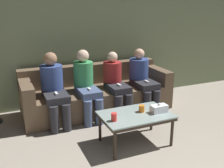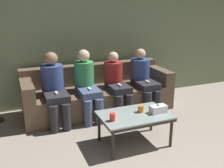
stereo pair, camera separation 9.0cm
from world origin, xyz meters
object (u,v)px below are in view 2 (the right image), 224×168
seated_person_left_end (54,86)px  seated_person_right_end (143,77)px  couch (97,94)px  coffee_table (135,117)px  cup_near_right (141,109)px  tissue_box (158,109)px  seated_person_mid_left (86,83)px  cup_near_left (112,117)px  seated_person_mid_right (116,82)px

seated_person_left_end → seated_person_right_end: (1.55, -0.00, -0.02)m
couch → coffee_table: 1.32m
cup_near_right → tissue_box: size_ratio=0.41×
seated_person_mid_left → seated_person_right_end: (1.04, 0.00, -0.02)m
cup_near_left → tissue_box: (0.66, 0.01, 0.00)m
seated_person_right_end → seated_person_left_end: bearing=179.9°
coffee_table → cup_near_left: size_ratio=9.18×
cup_near_left → seated_person_mid_right: (0.54, 1.17, 0.07)m
tissue_box → seated_person_right_end: seated_person_right_end is taller
coffee_table → cup_near_left: bearing=-167.0°
cup_near_right → seated_person_right_end: seated_person_right_end is taller
cup_near_left → tissue_box: 0.66m
seated_person_left_end → seated_person_mid_right: seated_person_left_end is taller
seated_person_mid_left → seated_person_mid_right: 0.52m
coffee_table → seated_person_right_end: size_ratio=0.87×
seated_person_mid_left → seated_person_mid_right: size_ratio=1.07×
couch → seated_person_mid_left: 0.45m
cup_near_right → seated_person_right_end: bearing=60.3°
seated_person_right_end → couch: bearing=164.2°
cup_near_left → seated_person_left_end: (-0.49, 1.18, 0.11)m
cup_near_left → seated_person_mid_right: seated_person_mid_right is taller
seated_person_left_end → seated_person_right_end: 1.55m
tissue_box → seated_person_mid_left: seated_person_mid_left is taller
cup_near_right → tissue_box: 0.23m
couch → seated_person_mid_left: seated_person_mid_left is taller
tissue_box → seated_person_mid_left: bearing=118.4°
coffee_table → cup_near_right: (0.10, 0.03, 0.09)m
tissue_box → seated_person_mid_right: bearing=95.6°
seated_person_mid_right → cup_near_left: bearing=-114.9°
tissue_box → seated_person_right_end: bearing=70.9°
couch → seated_person_left_end: size_ratio=2.30×
seated_person_mid_right → seated_person_mid_left: bearing=179.1°
couch → cup_near_right: size_ratio=27.84×
seated_person_mid_right → cup_near_right: bearing=-94.9°
couch → seated_person_mid_right: 0.43m
seated_person_mid_left → cup_near_right: bearing=-68.1°
cup_near_right → seated_person_mid_left: seated_person_mid_left is taller
coffee_table → seated_person_mid_left: (-0.32, 1.10, 0.20)m
seated_person_mid_left → seated_person_mid_right: bearing=-0.9°
coffee_table → seated_person_right_end: bearing=57.0°
tissue_box → seated_person_left_end: size_ratio=0.20×
coffee_table → seated_person_mid_right: seated_person_mid_right is taller
couch → tissue_box: couch is taller
coffee_table → seated_person_left_end: 1.40m
coffee_table → couch: bearing=92.8°
cup_near_left → seated_person_right_end: bearing=48.0°
cup_near_right → seated_person_mid_left: bearing=111.9°
seated_person_left_end → seated_person_right_end: bearing=-0.1°
tissue_box → cup_near_right: bearing=153.1°
cup_near_right → seated_person_mid_left: 1.15m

